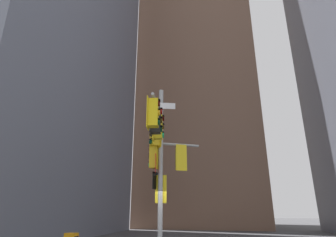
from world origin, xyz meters
TOP-DOWN VIEW (x-y plane):
  - building_tower_left at (-15.37, 5.83)m, footprint 17.25×17.25m
  - building_mid_block at (-0.41, 22.46)m, footprint 13.48×13.48m
  - signal_pole_assembly at (0.13, -0.57)m, footprint 2.13×3.94m

SIDE VIEW (x-z plane):
  - signal_pole_assembly at x=0.13m, z-range 0.60..7.68m
  - building_tower_left at x=-15.37m, z-range 0.00..39.37m
  - building_mid_block at x=-0.41m, z-range 0.00..49.50m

